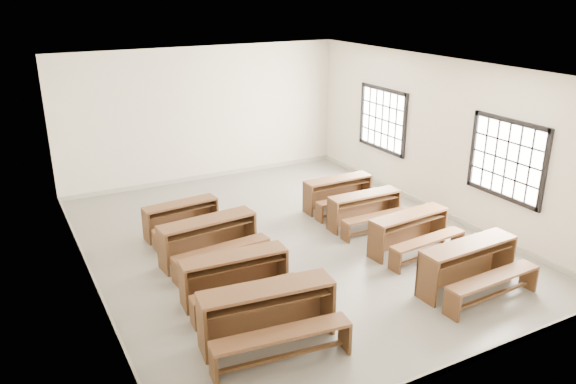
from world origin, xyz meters
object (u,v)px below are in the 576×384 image
desk_set_0 (269,312)px  desk_set_1 (236,274)px  desk_set_2 (209,237)px  desk_set_6 (366,208)px  desk_set_4 (470,263)px  desk_set_3 (182,216)px  desk_set_7 (339,191)px  desk_set_5 (410,230)px

desk_set_0 → desk_set_1: desk_set_0 is taller
desk_set_2 → desk_set_6: size_ratio=1.17×
desk_set_0 → desk_set_4: bearing=3.3°
desk_set_3 → desk_set_7: (3.36, -0.30, 0.02)m
desk_set_2 → desk_set_7: bearing=11.4°
desk_set_0 → desk_set_7: 5.00m
desk_set_1 → desk_set_3: bearing=92.7°
desk_set_4 → desk_set_7: size_ratio=1.16×
desk_set_4 → desk_set_7: (0.08, 3.82, -0.05)m
desk_set_2 → desk_set_7: 3.43m
desk_set_4 → desk_set_6: bearing=87.2°
desk_set_1 → desk_set_4: bearing=-19.9°
desk_set_2 → desk_set_4: bearing=-46.6°
desk_set_6 → desk_set_5: bearing=-87.1°
desk_set_4 → desk_set_6: desk_set_4 is taller
desk_set_0 → desk_set_1: size_ratio=1.14×
desk_set_2 → desk_set_3: size_ratio=1.19×
desk_set_4 → desk_set_7: 3.82m
desk_set_1 → desk_set_2: size_ratio=0.94×
desk_set_4 → desk_set_7: desk_set_4 is taller
desk_set_4 → desk_set_6: (0.03, 2.79, -0.06)m
desk_set_6 → desk_set_2: bearing=179.9°
desk_set_0 → desk_set_5: 3.69m
desk_set_4 → desk_set_1: bearing=154.3°
desk_set_6 → desk_set_3: bearing=158.9°
desk_set_5 → desk_set_6: size_ratio=1.08×
desk_set_1 → desk_set_2: (0.11, 1.39, 0.02)m
desk_set_2 → desk_set_6: (3.24, -0.05, -0.05)m
desk_set_2 → desk_set_4: size_ratio=1.01×
desk_set_3 → desk_set_6: desk_set_6 is taller
desk_set_3 → desk_set_7: 3.37m
desk_set_4 → desk_set_5: size_ratio=1.07×
desk_set_1 → desk_set_3: size_ratio=1.13×
desk_set_0 → desk_set_2: (0.17, 2.62, -0.03)m
desk_set_6 → desk_set_0: bearing=-142.2°
desk_set_7 → desk_set_3: bearing=174.8°
desk_set_1 → desk_set_7: 4.15m
desk_set_5 → desk_set_7: size_ratio=1.08×
desk_set_3 → desk_set_4: (3.28, -4.12, 0.08)m
desk_set_0 → desk_set_2: size_ratio=1.08×
desk_set_2 → desk_set_5: size_ratio=1.08×
desk_set_3 → desk_set_5: bearing=-43.1°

